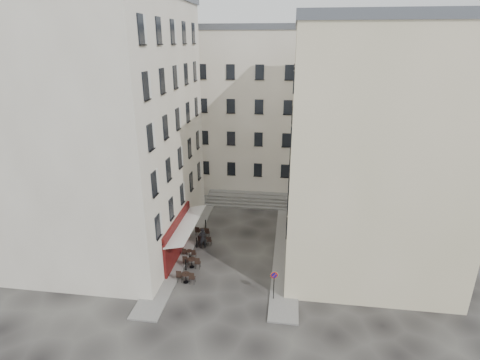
% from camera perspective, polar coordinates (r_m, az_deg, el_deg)
% --- Properties ---
extents(ground, '(90.00, 90.00, 0.00)m').
position_cam_1_polar(ground, '(30.81, -1.73, -13.00)').
color(ground, black).
rests_on(ground, ground).
extents(sidewalk_left, '(2.00, 22.00, 0.12)m').
position_cam_1_polar(sidewalk_left, '(35.01, -8.00, -8.67)').
color(sidewalk_left, slate).
rests_on(sidewalk_left, ground).
extents(sidewalk_right, '(2.00, 18.00, 0.12)m').
position_cam_1_polar(sidewalk_right, '(32.99, 7.02, -10.57)').
color(sidewalk_right, slate).
rests_on(sidewalk_right, ground).
extents(building_left, '(12.20, 16.20, 20.60)m').
position_cam_1_polar(building_left, '(32.71, -19.64, 7.50)').
color(building_left, beige).
rests_on(building_left, ground).
extents(building_right, '(12.20, 14.20, 18.60)m').
position_cam_1_polar(building_right, '(30.45, 19.19, 4.72)').
color(building_right, beige).
rests_on(building_right, ground).
extents(building_back, '(18.20, 10.20, 18.60)m').
position_cam_1_polar(building_back, '(45.32, 0.91, 10.69)').
color(building_back, beige).
rests_on(building_back, ground).
extents(cafe_storefront, '(1.74, 7.30, 3.50)m').
position_cam_1_polar(cafe_storefront, '(31.58, -9.29, -8.41)').
color(cafe_storefront, '#45090F').
rests_on(cafe_storefront, ground).
extents(stone_steps, '(9.00, 3.15, 0.80)m').
position_cam_1_polar(stone_steps, '(41.60, 1.12, -3.05)').
color(stone_steps, '#5A5755').
rests_on(stone_steps, ground).
extents(bollard_near, '(0.12, 0.12, 0.98)m').
position_cam_1_polar(bollard_near, '(30.35, -8.27, -12.61)').
color(bollard_near, black).
rests_on(bollard_near, ground).
extents(bollard_mid, '(0.12, 0.12, 0.98)m').
position_cam_1_polar(bollard_mid, '(33.22, -6.63, -9.39)').
color(bollard_mid, black).
rests_on(bollard_mid, ground).
extents(bollard_far, '(0.12, 0.12, 0.98)m').
position_cam_1_polar(bollard_far, '(36.20, -5.27, -6.68)').
color(bollard_far, black).
rests_on(bollard_far, ground).
extents(no_parking_sign, '(0.51, 0.17, 2.29)m').
position_cam_1_polar(no_parking_sign, '(26.54, 5.21, -14.97)').
color(no_parking_sign, black).
rests_on(no_parking_sign, ground).
extents(bistro_table_a, '(1.41, 0.66, 0.99)m').
position_cam_1_polar(bistro_table_a, '(29.01, -8.24, -14.38)').
color(bistro_table_a, black).
rests_on(bistro_table_a, ground).
extents(bistro_table_b, '(1.42, 0.66, 1.00)m').
position_cam_1_polar(bistro_table_b, '(30.62, -7.35, -12.27)').
color(bistro_table_b, black).
rests_on(bistro_table_b, ground).
extents(bistro_table_c, '(1.17, 0.55, 0.82)m').
position_cam_1_polar(bistro_table_c, '(31.94, -7.72, -10.98)').
color(bistro_table_c, black).
rests_on(bistro_table_c, ground).
extents(bistro_table_d, '(1.22, 0.57, 0.86)m').
position_cam_1_polar(bistro_table_d, '(33.63, -5.36, -9.11)').
color(bistro_table_d, black).
rests_on(bistro_table_d, ground).
extents(bistro_table_e, '(1.33, 0.63, 0.94)m').
position_cam_1_polar(bistro_table_e, '(34.91, -5.73, -7.87)').
color(bistro_table_e, black).
rests_on(bistro_table_e, ground).
extents(pedestrian, '(0.83, 0.72, 1.91)m').
position_cam_1_polar(pedestrian, '(32.93, -5.73, -8.78)').
color(pedestrian, black).
rests_on(pedestrian, ground).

